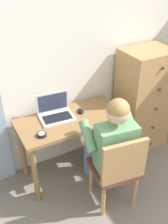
# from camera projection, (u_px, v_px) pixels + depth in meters

# --- Properties ---
(wall_back) EXTENTS (4.80, 0.05, 2.50)m
(wall_back) POSITION_uv_depth(u_px,v_px,m) (78.00, 55.00, 2.76)
(wall_back) COLOR silver
(wall_back) RESTS_ON ground_plane
(desk) EXTENTS (1.10, 0.52, 0.74)m
(desk) POSITION_uv_depth(u_px,v_px,m) (71.00, 128.00, 2.75)
(desk) COLOR olive
(desk) RESTS_ON ground_plane
(dresser) EXTENTS (0.60, 0.47, 1.27)m
(dresser) POSITION_uv_depth(u_px,v_px,m) (143.00, 100.00, 3.18)
(dresser) COLOR tan
(dresser) RESTS_ON ground_plane
(chair) EXTENTS (0.47, 0.46, 0.86)m
(chair) POSITION_uv_depth(u_px,v_px,m) (117.00, 168.00, 2.44)
(chair) COLOR brown
(chair) RESTS_ON ground_plane
(person_seated) EXTENTS (0.59, 0.62, 1.18)m
(person_seated) POSITION_uv_depth(u_px,v_px,m) (110.00, 141.00, 2.49)
(person_seated) COLOR #6B84AD
(person_seated) RESTS_ON ground_plane
(laptop) EXTENTS (0.36, 0.28, 0.24)m
(laptop) POSITION_uv_depth(u_px,v_px,m) (56.00, 112.00, 2.68)
(laptop) COLOR silver
(laptop) RESTS_ON desk
(computer_mouse) EXTENTS (0.08, 0.11, 0.03)m
(computer_mouse) POSITION_uv_depth(u_px,v_px,m) (81.00, 111.00, 2.77)
(computer_mouse) COLOR black
(computer_mouse) RESTS_ON desk
(desk_clock) EXTENTS (0.09, 0.09, 0.03)m
(desk_clock) POSITION_uv_depth(u_px,v_px,m) (42.00, 135.00, 2.43)
(desk_clock) COLOR black
(desk_clock) RESTS_ON desk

